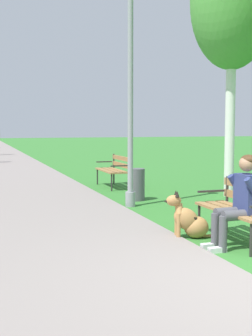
% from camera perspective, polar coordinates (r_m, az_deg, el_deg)
% --- Properties ---
extents(park_bench_near, '(0.55, 1.50, 0.85)m').
position_cam_1_polar(park_bench_near, '(6.60, 14.27, -4.61)').
color(park_bench_near, olive).
rests_on(park_bench_near, ground).
extents(park_bench_mid, '(0.55, 1.50, 0.85)m').
position_cam_1_polar(park_bench_mid, '(12.12, -1.41, -0.01)').
color(park_bench_mid, olive).
rests_on(park_bench_mid, ground).
extents(person_seated_on_near_bench, '(0.74, 0.49, 1.25)m').
position_cam_1_polar(person_seated_on_near_bench, '(6.23, 14.12, -3.62)').
color(person_seated_on_near_bench, '#4C4C51').
rests_on(person_seated_on_near_bench, ground).
extents(dog_shepherd, '(0.83, 0.36, 0.71)m').
position_cam_1_polar(dog_shepherd, '(6.70, 7.94, -6.55)').
color(dog_shepherd, '#B27F47').
rests_on(dog_shepherd, ground).
extents(lamp_post_near, '(0.24, 0.24, 4.74)m').
position_cam_1_polar(lamp_post_near, '(9.16, 0.55, 10.43)').
color(lamp_post_near, gray).
rests_on(lamp_post_near, ground).
extents(birch_tree_third, '(1.89, 1.91, 5.96)m').
position_cam_1_polar(birch_tree_third, '(11.12, 13.18, 19.52)').
color(birch_tree_third, silver).
rests_on(birch_tree_third, ground).
extents(litter_bin, '(0.36, 0.36, 0.70)m').
position_cam_1_polar(litter_bin, '(9.97, 1.32, -2.08)').
color(litter_bin, '#515156').
rests_on(litter_bin, ground).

